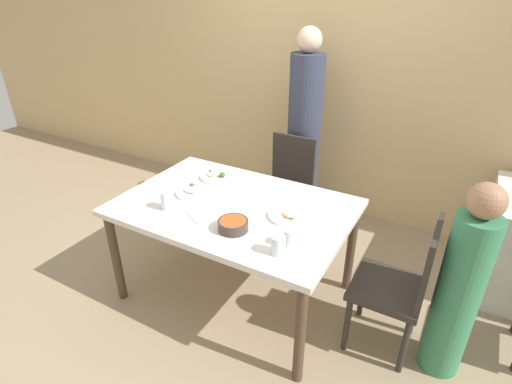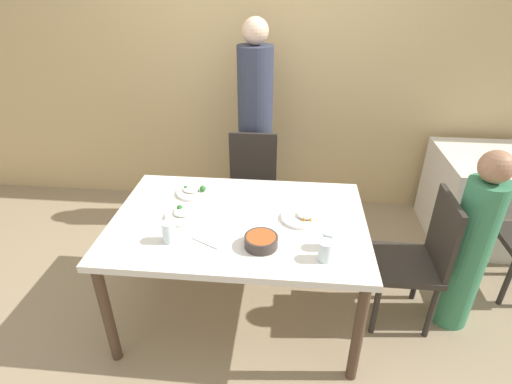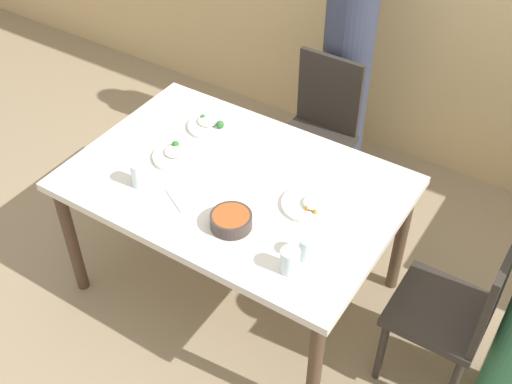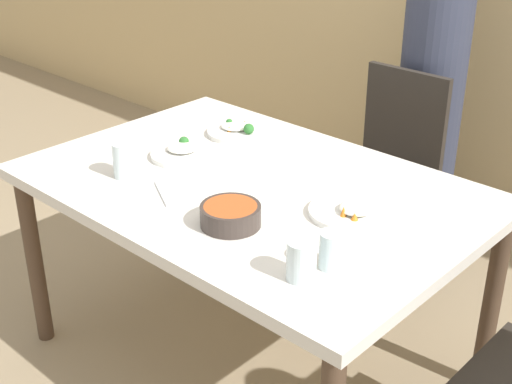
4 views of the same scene
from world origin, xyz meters
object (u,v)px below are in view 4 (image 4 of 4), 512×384
glass_water_tall (301,260)px  plate_rice_adult (350,211)px  person_adult (432,80)px  chair_adult_spot (386,172)px  bowl_curry (230,215)px

glass_water_tall → plate_rice_adult: bearing=107.0°
person_adult → glass_water_tall: size_ratio=15.84×
glass_water_tall → person_adult: bearing=108.5°
plate_rice_adult → glass_water_tall: size_ratio=2.21×
chair_adult_spot → person_adult: bearing=90.0°
person_adult → plate_rice_adult: person_adult is taller
chair_adult_spot → bowl_curry: (0.17, -1.09, 0.28)m
person_adult → bowl_curry: bearing=-83.3°
plate_rice_adult → chair_adult_spot: bearing=115.4°
bowl_curry → plate_rice_adult: size_ratio=0.74×
chair_adult_spot → plate_rice_adult: size_ratio=3.75×
chair_adult_spot → bowl_curry: 1.14m
plate_rice_adult → glass_water_tall: bearing=-73.0°
person_adult → bowl_curry: (0.17, -1.40, -0.05)m
person_adult → glass_water_tall: person_adult is taller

